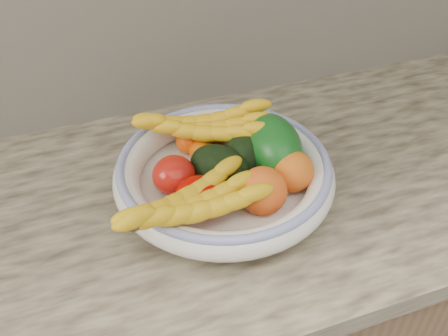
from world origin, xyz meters
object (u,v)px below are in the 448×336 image
(green_mango, at_px, (272,146))
(banana_bunch_back, at_px, (204,130))
(banana_bunch_front, at_px, (191,207))
(fruit_bowl, at_px, (224,173))

(green_mango, relative_size, banana_bunch_back, 0.55)
(green_mango, height_order, banana_bunch_front, green_mango)
(banana_bunch_front, bearing_deg, fruit_bowl, 33.54)
(fruit_bowl, height_order, green_mango, green_mango)
(green_mango, distance_m, banana_bunch_back, 0.13)
(green_mango, xyz_separation_m, banana_bunch_front, (-0.18, -0.11, 0.01))
(banana_bunch_back, height_order, banana_bunch_front, banana_bunch_back)
(fruit_bowl, xyz_separation_m, banana_bunch_front, (-0.09, -0.10, 0.03))
(fruit_bowl, bearing_deg, banana_bunch_back, 95.37)
(fruit_bowl, height_order, banana_bunch_front, banana_bunch_front)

